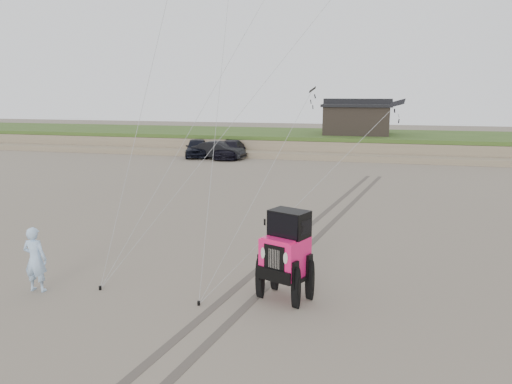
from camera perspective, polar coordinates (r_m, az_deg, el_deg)
ground at (r=14.00m, az=-6.69°, el=-12.70°), size 160.00×160.00×0.00m
dune_ridge at (r=49.84m, az=9.11°, el=5.61°), size 160.00×14.25×1.73m
cabin at (r=49.02m, az=11.49°, el=8.27°), size 6.40×5.40×3.35m
truck_a at (r=44.95m, az=-6.77°, el=5.05°), size 3.35×5.13×1.62m
truck_b at (r=43.21m, az=-4.26°, el=4.78°), size 4.76×2.07×1.52m
truck_c at (r=43.88m, az=-2.99°, el=4.89°), size 2.52×5.34×1.51m
jeep at (r=13.94m, az=3.34°, el=-8.29°), size 4.18×5.87×2.01m
man at (r=15.81m, az=-23.92°, el=-7.05°), size 0.73×0.51×1.92m
stake_main at (r=15.54m, az=-17.39°, el=-10.42°), size 0.08×0.08×0.12m
stake_aux at (r=13.96m, az=-6.57°, el=-12.51°), size 0.08×0.08×0.12m
tire_tracks at (r=20.86m, az=6.52°, el=-4.53°), size 5.22×29.74×0.01m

